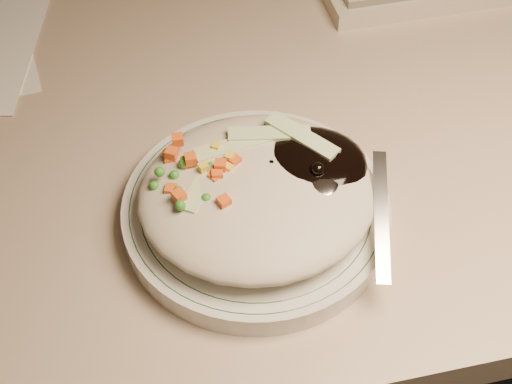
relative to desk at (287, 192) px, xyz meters
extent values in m
cube|color=tan|center=(0.00, 0.00, 0.18)|extent=(1.40, 0.70, 0.04)
cylinder|color=silver|center=(-0.08, -0.19, 0.21)|extent=(0.22, 0.22, 0.02)
torus|color=#144723|center=(-0.08, -0.19, 0.22)|extent=(0.21, 0.21, 0.00)
torus|color=#144723|center=(-0.08, -0.19, 0.22)|extent=(0.19, 0.19, 0.00)
ellipsoid|color=#B9AE96|center=(-0.08, -0.19, 0.24)|extent=(0.19, 0.18, 0.04)
ellipsoid|color=black|center=(-0.03, -0.18, 0.25)|extent=(0.10, 0.09, 0.03)
ellipsoid|color=orange|center=(-0.12, -0.17, 0.24)|extent=(0.08, 0.08, 0.02)
sphere|color=black|center=(-0.07, -0.18, 0.25)|extent=(0.01, 0.01, 0.01)
sphere|color=black|center=(-0.04, -0.17, 0.25)|extent=(0.01, 0.01, 0.01)
sphere|color=black|center=(-0.01, -0.18, 0.26)|extent=(0.01, 0.01, 0.01)
sphere|color=black|center=(-0.02, -0.16, 0.25)|extent=(0.01, 0.01, 0.01)
sphere|color=black|center=(-0.03, -0.19, 0.26)|extent=(0.01, 0.01, 0.01)
sphere|color=black|center=(-0.04, -0.18, 0.25)|extent=(0.01, 0.01, 0.01)
sphere|color=black|center=(-0.03, -0.16, 0.25)|extent=(0.01, 0.01, 0.01)
cube|color=#E45719|center=(-0.13, -0.16, 0.26)|extent=(0.01, 0.01, 0.01)
cube|color=#E45719|center=(-0.11, -0.18, 0.25)|extent=(0.01, 0.01, 0.01)
cube|color=#E45719|center=(-0.14, -0.15, 0.26)|extent=(0.01, 0.01, 0.01)
cube|color=#E45719|center=(-0.11, -0.17, 0.26)|extent=(0.01, 0.01, 0.01)
cube|color=#E45719|center=(-0.11, -0.18, 0.26)|extent=(0.01, 0.01, 0.01)
cube|color=#E45719|center=(-0.14, -0.14, 0.25)|extent=(0.01, 0.01, 0.01)
cube|color=#E45719|center=(-0.13, -0.16, 0.26)|extent=(0.01, 0.01, 0.01)
cube|color=#E45719|center=(-0.11, -0.18, 0.26)|extent=(0.01, 0.01, 0.01)
cube|color=#E45719|center=(-0.09, -0.17, 0.26)|extent=(0.01, 0.01, 0.01)
cube|color=#E45719|center=(-0.13, -0.14, 0.26)|extent=(0.01, 0.01, 0.01)
cube|color=#E45719|center=(-0.14, -0.20, 0.26)|extent=(0.01, 0.01, 0.01)
cube|color=#E45719|center=(-0.11, -0.21, 0.26)|extent=(0.01, 0.01, 0.01)
cube|color=#E45719|center=(-0.15, -0.18, 0.25)|extent=(0.01, 0.01, 0.01)
cube|color=#E45719|center=(-0.14, -0.15, 0.25)|extent=(0.01, 0.01, 0.01)
sphere|color=#388C28|center=(-0.11, -0.17, 0.25)|extent=(0.01, 0.01, 0.01)
sphere|color=#388C28|center=(-0.14, -0.21, 0.26)|extent=(0.01, 0.01, 0.01)
sphere|color=#388C28|center=(-0.14, -0.17, 0.26)|extent=(0.01, 0.01, 0.01)
sphere|color=#388C28|center=(-0.15, -0.17, 0.26)|extent=(0.01, 0.01, 0.01)
sphere|color=#388C28|center=(-0.11, -0.17, 0.25)|extent=(0.01, 0.01, 0.01)
sphere|color=#388C28|center=(-0.11, -0.20, 0.25)|extent=(0.01, 0.01, 0.01)
sphere|color=#388C28|center=(-0.13, -0.17, 0.25)|extent=(0.01, 0.01, 0.01)
sphere|color=#388C28|center=(-0.13, -0.19, 0.25)|extent=(0.01, 0.01, 0.01)
sphere|color=#388C28|center=(-0.16, -0.17, 0.25)|extent=(0.01, 0.01, 0.01)
sphere|color=#388C28|center=(-0.13, -0.16, 0.26)|extent=(0.01, 0.01, 0.01)
sphere|color=#388C28|center=(-0.13, -0.16, 0.26)|extent=(0.01, 0.01, 0.01)
sphere|color=#388C28|center=(-0.14, -0.19, 0.25)|extent=(0.01, 0.01, 0.01)
sphere|color=#388C28|center=(-0.12, -0.20, 0.26)|extent=(0.01, 0.01, 0.01)
sphere|color=#388C28|center=(-0.09, -0.15, 0.25)|extent=(0.01, 0.01, 0.01)
cube|color=yellow|center=(-0.11, -0.17, 0.25)|extent=(0.01, 0.01, 0.01)
cube|color=yellow|center=(-0.10, -0.18, 0.26)|extent=(0.01, 0.01, 0.01)
cube|color=yellow|center=(-0.13, -0.16, 0.25)|extent=(0.01, 0.01, 0.01)
cube|color=yellow|center=(-0.12, -0.17, 0.26)|extent=(0.01, 0.01, 0.01)
cube|color=yellow|center=(-0.13, -0.18, 0.25)|extent=(0.01, 0.01, 0.01)
cube|color=yellow|center=(-0.10, -0.17, 0.26)|extent=(0.01, 0.01, 0.01)
cube|color=yellow|center=(-0.11, -0.15, 0.26)|extent=(0.01, 0.01, 0.01)
cube|color=yellow|center=(-0.12, -0.18, 0.25)|extent=(0.01, 0.01, 0.01)
cube|color=#B2D18C|center=(-0.09, -0.15, 0.26)|extent=(0.07, 0.03, 0.00)
cube|color=#B2D18C|center=(-0.06, -0.15, 0.26)|extent=(0.07, 0.03, 0.00)
cube|color=#B2D18C|center=(-0.12, -0.18, 0.26)|extent=(0.05, 0.06, 0.00)
cube|color=#B2D18C|center=(-0.03, -0.16, 0.26)|extent=(0.05, 0.06, 0.00)
cube|color=#B2D18C|center=(-0.07, -0.20, 0.25)|extent=(0.07, 0.02, 0.00)
ellipsoid|color=silver|center=(-0.03, -0.20, 0.25)|extent=(0.05, 0.05, 0.01)
cube|color=silver|center=(0.01, -0.23, 0.24)|extent=(0.04, 0.11, 0.03)
camera|label=1|loc=(-0.16, -0.55, 0.68)|focal=50.00mm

